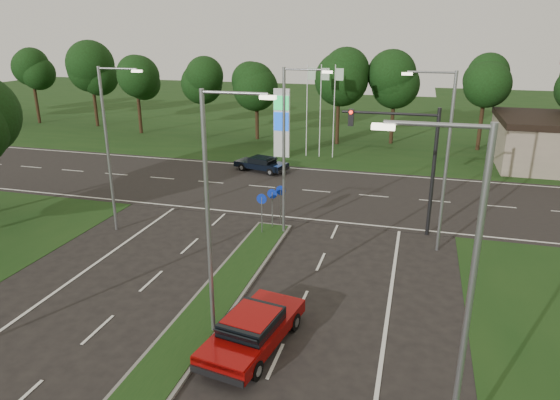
# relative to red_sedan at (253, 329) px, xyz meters

# --- Properties ---
(verge_far) EXTENTS (160.00, 50.00, 0.02)m
(verge_far) POSITION_rel_red_sedan_xyz_m (-2.50, 49.41, -0.72)
(verge_far) COLOR #163411
(verge_far) RESTS_ON ground
(cross_road) EXTENTS (160.00, 12.00, 0.02)m
(cross_road) POSITION_rel_red_sedan_xyz_m (-2.50, 18.41, -0.72)
(cross_road) COLOR black
(cross_road) RESTS_ON ground
(median_kerb) EXTENTS (2.00, 26.00, 0.12)m
(median_kerb) POSITION_rel_red_sedan_xyz_m (-2.50, -1.59, -0.66)
(median_kerb) COLOR slate
(median_kerb) RESTS_ON ground
(streetlight_median_near) EXTENTS (2.53, 0.22, 9.00)m
(streetlight_median_near) POSITION_rel_red_sedan_xyz_m (-1.50, 0.41, 4.36)
(streetlight_median_near) COLOR gray
(streetlight_median_near) RESTS_ON ground
(streetlight_median_far) EXTENTS (2.53, 0.22, 9.00)m
(streetlight_median_far) POSITION_rel_red_sedan_xyz_m (-1.50, 10.41, 4.36)
(streetlight_median_far) COLOR gray
(streetlight_median_far) RESTS_ON ground
(streetlight_left_far) EXTENTS (2.53, 0.22, 9.00)m
(streetlight_left_far) POSITION_rel_red_sedan_xyz_m (-10.80, 8.41, 4.36)
(streetlight_left_far) COLOR gray
(streetlight_left_far) RESTS_ON ground
(streetlight_right_far) EXTENTS (2.53, 0.22, 9.00)m
(streetlight_right_far) POSITION_rel_red_sedan_xyz_m (6.30, 10.41, 4.36)
(streetlight_right_far) COLOR gray
(streetlight_right_far) RESTS_ON ground
(streetlight_right_near) EXTENTS (2.53, 0.22, 9.00)m
(streetlight_right_near) POSITION_rel_red_sedan_xyz_m (6.30, -3.59, 4.36)
(streetlight_right_near) COLOR gray
(streetlight_right_near) RESTS_ON ground
(traffic_signal) EXTENTS (5.10, 0.42, 7.00)m
(traffic_signal) POSITION_rel_red_sedan_xyz_m (4.69, 12.41, 3.93)
(traffic_signal) COLOR black
(traffic_signal) RESTS_ON ground
(median_signs) EXTENTS (1.16, 1.76, 2.38)m
(median_signs) POSITION_rel_red_sedan_xyz_m (-2.50, 10.81, 0.99)
(median_signs) COLOR gray
(median_signs) RESTS_ON ground
(gas_pylon) EXTENTS (5.80, 1.26, 8.00)m
(gas_pylon) POSITION_rel_red_sedan_xyz_m (-6.29, 27.46, 2.48)
(gas_pylon) COLOR silver
(gas_pylon) RESTS_ON ground
(treeline_far) EXTENTS (6.00, 6.00, 9.90)m
(treeline_far) POSITION_rel_red_sedan_xyz_m (-2.40, 34.34, 6.11)
(treeline_far) COLOR black
(treeline_far) RESTS_ON ground
(red_sedan) EXTENTS (2.76, 5.13, 1.34)m
(red_sedan) POSITION_rel_red_sedan_xyz_m (0.00, 0.00, 0.00)
(red_sedan) COLOR maroon
(red_sedan) RESTS_ON ground
(navy_sedan) EXTENTS (4.49, 2.78, 1.15)m
(navy_sedan) POSITION_rel_red_sedan_xyz_m (-6.80, 22.40, -0.10)
(navy_sedan) COLOR black
(navy_sedan) RESTS_ON ground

